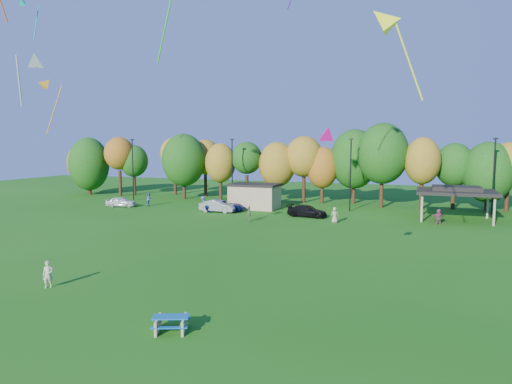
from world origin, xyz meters
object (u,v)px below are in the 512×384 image
(picnic_table, at_px, (171,322))
(car_b, at_px, (218,206))
(car_c, at_px, (225,206))
(car_d, at_px, (307,211))
(car_a, at_px, (121,202))
(kite_flyer, at_px, (48,274))

(picnic_table, height_order, car_b, car_b)
(car_c, distance_m, car_d, 10.63)
(car_c, bearing_deg, picnic_table, -174.77)
(car_c, bearing_deg, car_d, -108.01)
(car_c, bearing_deg, car_a, 78.47)
(car_a, xyz_separation_m, car_c, (14.82, 0.82, 0.00))
(car_a, xyz_separation_m, car_d, (25.43, 0.20, -0.00))
(car_a, relative_size, car_b, 0.87)
(car_a, height_order, car_b, car_b)
(car_b, height_order, car_d, car_b)
(car_c, xyz_separation_m, car_d, (10.61, -0.61, -0.00))
(car_b, distance_m, car_d, 11.25)
(car_d, bearing_deg, car_a, 98.45)
(kite_flyer, bearing_deg, car_b, 61.17)
(kite_flyer, relative_size, car_b, 0.35)
(car_d, bearing_deg, kite_flyer, 173.05)
(car_c, relative_size, car_d, 1.05)
(kite_flyer, relative_size, car_d, 0.34)
(car_a, distance_m, car_d, 25.43)
(picnic_table, relative_size, car_b, 0.44)
(car_c, height_order, car_d, car_c)
(kite_flyer, xyz_separation_m, car_b, (-3.07, 30.50, -0.05))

